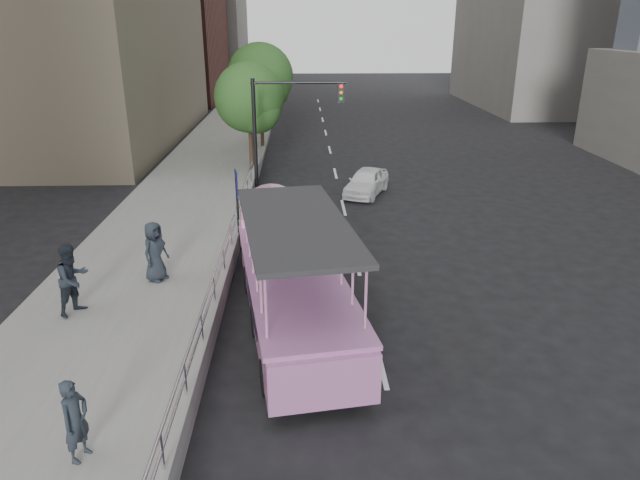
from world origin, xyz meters
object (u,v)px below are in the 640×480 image
at_px(pedestrian_near, 75,420).
at_px(parking_sign, 237,201).
at_px(traffic_signal, 281,117).
at_px(duck_boat, 290,274).
at_px(street_tree_far, 262,79).
at_px(pedestrian_far, 155,251).
at_px(street_tree_near, 251,100).
at_px(car, 366,182).
at_px(pedestrian_mid, 73,279).

bearing_deg(pedestrian_near, parking_sign, 10.38).
bearing_deg(traffic_signal, duck_boat, -87.36).
bearing_deg(street_tree_far, pedestrian_far, -95.87).
height_order(traffic_signal, street_tree_near, street_tree_near).
bearing_deg(pedestrian_far, street_tree_near, 20.40).
relative_size(car, parking_sign, 1.25).
bearing_deg(pedestrian_mid, street_tree_near, 16.99).
bearing_deg(car, traffic_signal, -163.95).
xyz_separation_m(duck_boat, street_tree_far, (-1.95, 21.35, 3.16)).
bearing_deg(parking_sign, pedestrian_far, -125.06).
distance_m(duck_boat, street_tree_far, 21.67).
relative_size(parking_sign, traffic_signal, 0.55).
height_order(car, street_tree_near, street_tree_near).
relative_size(pedestrian_mid, parking_sign, 0.67).
xyz_separation_m(car, traffic_signal, (-3.91, 0.47, 2.89)).
distance_m(duck_boat, pedestrian_near, 6.87).
xyz_separation_m(traffic_signal, street_tree_far, (-1.40, 9.43, 0.81)).
height_order(duck_boat, parking_sign, duck_boat).
bearing_deg(pedestrian_far, traffic_signal, 9.60).
relative_size(parking_sign, street_tree_far, 0.44).
bearing_deg(street_tree_far, pedestrian_mid, -99.58).
distance_m(pedestrian_mid, street_tree_near, 16.31).
bearing_deg(street_tree_near, pedestrian_near, -93.88).
xyz_separation_m(car, pedestrian_far, (-7.33, -9.84, 0.60)).
relative_size(car, traffic_signal, 0.69).
bearing_deg(pedestrian_near, street_tree_far, 16.35).
bearing_deg(street_tree_far, duck_boat, -84.79).
distance_m(pedestrian_near, pedestrian_far, 7.48).
bearing_deg(pedestrian_far, car, -8.73).
bearing_deg(duck_boat, pedestrian_mid, -176.10).
xyz_separation_m(duck_boat, street_tree_near, (-2.15, 15.35, 2.67)).
distance_m(parking_sign, street_tree_near, 10.89).
bearing_deg(street_tree_near, car, -35.34).
xyz_separation_m(parking_sign, street_tree_near, (-0.30, 10.70, 2.03)).
height_order(street_tree_near, street_tree_far, street_tree_far).
relative_size(pedestrian_mid, traffic_signal, 0.37).
distance_m(duck_boat, pedestrian_mid, 5.63).
relative_size(pedestrian_near, street_tree_far, 0.24).
distance_m(pedestrian_mid, pedestrian_far, 2.58).
bearing_deg(car, street_tree_near, 167.63).
bearing_deg(traffic_signal, street_tree_far, 98.43).
bearing_deg(street_tree_far, parking_sign, -89.64).
height_order(pedestrian_mid, street_tree_far, street_tree_far).
bearing_deg(car, duck_boat, -83.37).
xyz_separation_m(duck_boat, pedestrian_mid, (-5.61, -0.38, 0.11)).
height_order(pedestrian_far, parking_sign, parking_sign).
bearing_deg(duck_boat, street_tree_far, 95.21).
bearing_deg(car, parking_sign, -104.44).
bearing_deg(pedestrian_far, duck_boat, -84.11).
bearing_deg(traffic_signal, pedestrian_far, -108.38).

